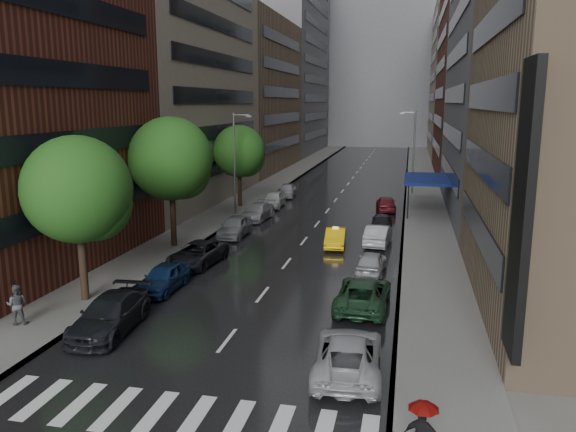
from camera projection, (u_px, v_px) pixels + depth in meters
name	position (u px, v px, depth m)	size (l,w,h in m)	color
ground	(192.00, 386.00, 20.32)	(220.00, 220.00, 0.00)	gray
road	(346.00, 186.00, 68.20)	(14.00, 140.00, 0.01)	black
sidewalk_left	(274.00, 183.00, 70.05)	(4.00, 140.00, 0.15)	gray
sidewalk_right	(422.00, 188.00, 66.32)	(4.00, 140.00, 0.15)	gray
crosswalk	(175.00, 415.00, 18.36)	(13.15, 2.80, 0.01)	silver
buildings_left	(246.00, 58.00, 76.53)	(8.00, 108.00, 38.00)	maroon
buildings_right	(477.00, 60.00, 68.50)	(8.05, 109.10, 36.00)	#937A5B
building_far	(380.00, 76.00, 130.12)	(40.00, 14.00, 32.00)	slate
tree_near	(77.00, 190.00, 27.64)	(5.35, 5.35, 8.52)	#382619
tree_mid	(171.00, 159.00, 38.30)	(5.73, 5.73, 9.14)	#382619
tree_far	(239.00, 151.00, 53.59)	(4.98, 4.98, 7.94)	#382619
taxi	(335.00, 238.00, 39.68)	(1.37, 3.93, 1.30)	yellow
parked_cars_left	(227.00, 232.00, 40.91)	(2.91, 42.04, 1.58)	black
parked_cars_right	(372.00, 260.00, 33.85)	(2.79, 37.74, 1.50)	#AEADB3
ped_black_umbrella	(16.00, 298.00, 25.32)	(1.10, 0.98, 2.09)	#505056
ped_red_umbrella	(422.00, 429.00, 15.30)	(1.12, 0.82, 2.01)	black
street_lamp_left	(235.00, 162.00, 49.67)	(1.74, 0.22, 9.00)	gray
street_lamp_right	(413.00, 151.00, 60.83)	(1.74, 0.22, 9.00)	gray
awning	(427.00, 179.00, 51.35)	(4.00, 8.00, 3.12)	navy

